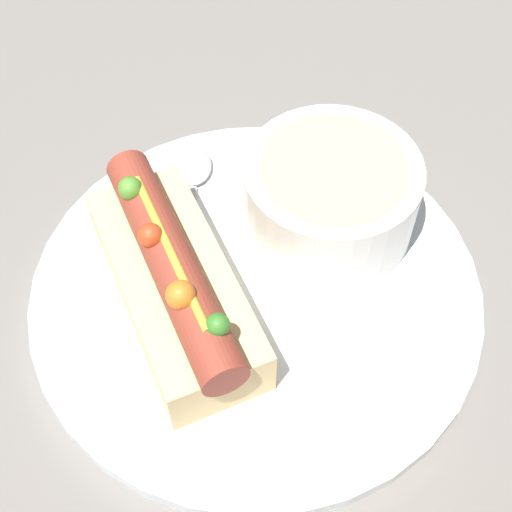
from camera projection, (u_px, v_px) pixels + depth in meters
name	position (u px, v px, depth m)	size (l,w,h in m)	color
ground_plane	(256.00, 297.00, 0.47)	(4.00, 4.00, 0.00)	slate
dinner_plate	(256.00, 291.00, 0.47)	(0.29, 0.29, 0.01)	white
hot_dog	(175.00, 281.00, 0.43)	(0.17, 0.08, 0.07)	#E5C17F
soup_bowl	(331.00, 194.00, 0.46)	(0.11, 0.11, 0.06)	silver
spoon	(190.00, 195.00, 0.50)	(0.15, 0.10, 0.01)	#B7B7BC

